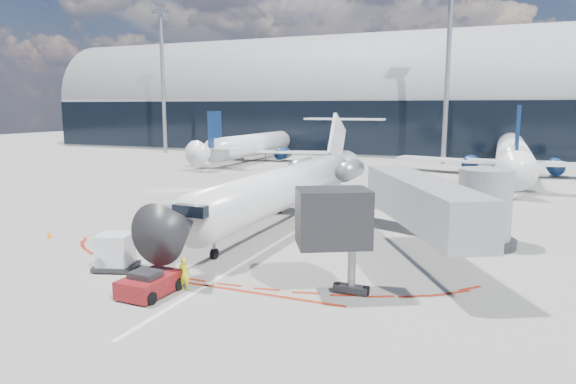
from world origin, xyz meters
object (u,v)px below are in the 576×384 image
at_px(ramp_worker, 184,274).
at_px(uld_container, 116,252).
at_px(pushback_tug, 150,284).
at_px(regional_jet, 291,184).

distance_m(ramp_worker, uld_container, 5.18).
relative_size(pushback_tug, uld_container, 1.83).
relative_size(regional_jet, pushback_tug, 6.92).
bearing_deg(pushback_tug, regional_jet, 92.28).
xyz_separation_m(ramp_worker, uld_container, (-5.05, 1.17, 0.17)).
distance_m(pushback_tug, ramp_worker, 1.63).
height_order(ramp_worker, uld_container, uld_container).
height_order(regional_jet, uld_container, regional_jet).
distance_m(pushback_tug, uld_container, 4.58).
xyz_separation_m(pushback_tug, ramp_worker, (1.13, 1.15, 0.26)).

